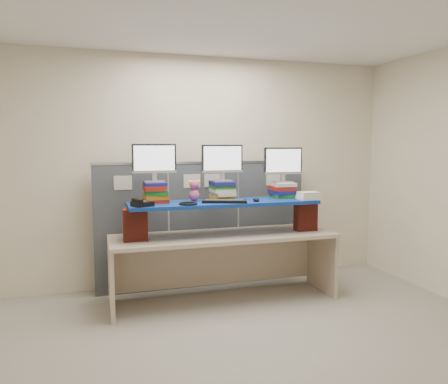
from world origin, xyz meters
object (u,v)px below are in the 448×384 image
object	(u,v)px
monitor_left	(154,160)
desk_phone	(142,203)
monitor_right	(283,163)
desk	(224,248)
monitor_center	(222,161)
keyboard	(225,201)
blue_board	(224,203)

from	to	relation	value
monitor_left	desk_phone	bearing A→B (deg)	-122.59
monitor_left	monitor_right	bearing A→B (deg)	0.00
desk	monitor_center	distance (m)	0.96
monitor_left	keyboard	bearing A→B (deg)	-17.74
monitor_center	keyboard	world-z (taller)	monitor_center
desk	monitor_left	xyz separation A→B (m)	(-0.73, 0.13, 0.96)
monitor_center	monitor_right	world-z (taller)	monitor_center
desk	keyboard	bearing A→B (deg)	-103.57
desk	monitor_left	size ratio (longest dim) A/B	5.33
blue_board	monitor_right	xyz separation A→B (m)	(0.75, 0.11, 0.42)
monitor_left	monitor_right	distance (m)	1.48
monitor_center	keyboard	distance (m)	0.48
keyboard	desk_phone	world-z (taller)	desk_phone
keyboard	desk_phone	distance (m)	0.87
monitor_center	keyboard	xyz separation A→B (m)	(-0.04, -0.23, -0.42)
desk	monitor_left	bearing A→B (deg)	170.82
monitor_center	monitor_right	xyz separation A→B (m)	(0.73, -0.01, -0.03)
desk	monitor_right	xyz separation A→B (m)	(0.75, 0.11, 0.92)
desk	monitor_right	bearing A→B (deg)	9.02
blue_board	monitor_left	distance (m)	0.88
keyboard	monitor_right	bearing A→B (deg)	34.15
desk	monitor_right	world-z (taller)	monitor_right
desk	keyboard	size ratio (longest dim) A/B	4.99
blue_board	desk_phone	bearing A→B (deg)	-171.05
keyboard	desk_phone	bearing A→B (deg)	-159.95
monitor_left	blue_board	bearing A→B (deg)	-9.18
desk	blue_board	xyz separation A→B (m)	(-0.00, -0.00, 0.50)
monitor_right	monitor_left	bearing A→B (deg)	-180.00
desk	monitor_left	distance (m)	1.22
monitor_center	keyboard	size ratio (longest dim) A/B	0.94
monitor_center	monitor_left	bearing A→B (deg)	-180.00
monitor_center	desk_phone	bearing A→B (deg)	-164.12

